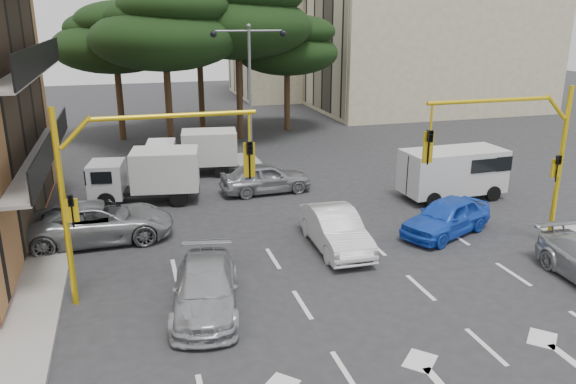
{
  "coord_description": "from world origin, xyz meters",
  "views": [
    {
      "loc": [
        -6.63,
        -14.45,
        8.42
      ],
      "look_at": [
        -0.68,
        6.12,
        1.6
      ],
      "focal_mm": 35.0,
      "sensor_mm": 36.0,
      "label": 1
    }
  ],
  "objects_px": {
    "car_silver_wagon": "(206,289)",
    "box_truck_a": "(146,176)",
    "street_lamp_center": "(250,71)",
    "van_white": "(452,173)",
    "car_white_hatch": "(335,229)",
    "signal_mast_left": "(126,176)",
    "car_silver_cross_a": "(99,222)",
    "car_silver_cross_b": "(266,178)",
    "box_truck_b": "(193,153)",
    "signal_mast_right": "(522,147)",
    "car_blue_compact": "(446,217)"
  },
  "relations": [
    {
      "from": "car_silver_wagon",
      "to": "box_truck_a",
      "type": "distance_m",
      "value": 10.89
    },
    {
      "from": "signal_mast_left",
      "to": "box_truck_a",
      "type": "xyz_separation_m",
      "value": [
        0.79,
        9.36,
        -2.65
      ]
    },
    {
      "from": "street_lamp_center",
      "to": "car_white_hatch",
      "type": "distance_m",
      "value": 13.08
    },
    {
      "from": "van_white",
      "to": "box_truck_a",
      "type": "relative_size",
      "value": 0.96
    },
    {
      "from": "car_silver_cross_a",
      "to": "car_silver_cross_b",
      "type": "relative_size",
      "value": 1.26
    },
    {
      "from": "car_silver_cross_b",
      "to": "van_white",
      "type": "distance_m",
      "value": 8.94
    },
    {
      "from": "car_silver_cross_b",
      "to": "box_truck_b",
      "type": "distance_m",
      "value": 5.23
    },
    {
      "from": "car_silver_cross_b",
      "to": "van_white",
      "type": "relative_size",
      "value": 0.92
    },
    {
      "from": "car_white_hatch",
      "to": "car_silver_wagon",
      "type": "bearing_deg",
      "value": -147.33
    },
    {
      "from": "car_silver_cross_a",
      "to": "box_truck_a",
      "type": "distance_m",
      "value": 4.8
    },
    {
      "from": "signal_mast_right",
      "to": "street_lamp_center",
      "type": "xyz_separation_m",
      "value": [
        -6.8,
        14.01,
        1.54
      ]
    },
    {
      "from": "car_white_hatch",
      "to": "car_silver_cross_b",
      "type": "height_order",
      "value": "car_silver_cross_b"
    },
    {
      "from": "signal_mast_left",
      "to": "van_white",
      "type": "bearing_deg",
      "value": 21.93
    },
    {
      "from": "street_lamp_center",
      "to": "car_silver_wagon",
      "type": "distance_m",
      "value": 16.87
    },
    {
      "from": "street_lamp_center",
      "to": "van_white",
      "type": "relative_size",
      "value": 1.61
    },
    {
      "from": "signal_mast_left",
      "to": "box_truck_b",
      "type": "distance_m",
      "value": 14.21
    },
    {
      "from": "box_truck_b",
      "to": "street_lamp_center",
      "type": "bearing_deg",
      "value": -73.6
    },
    {
      "from": "car_silver_cross_a",
      "to": "box_truck_b",
      "type": "bearing_deg",
      "value": -30.5
    },
    {
      "from": "car_silver_wagon",
      "to": "car_white_hatch",
      "type": "bearing_deg",
      "value": 41.41
    },
    {
      "from": "van_white",
      "to": "street_lamp_center",
      "type": "bearing_deg",
      "value": -137.19
    },
    {
      "from": "car_silver_wagon",
      "to": "box_truck_b",
      "type": "distance_m",
      "value": 15.04
    },
    {
      "from": "car_blue_compact",
      "to": "car_silver_cross_a",
      "type": "bearing_deg",
      "value": -127.92
    },
    {
      "from": "street_lamp_center",
      "to": "box_truck_a",
      "type": "distance_m",
      "value": 8.68
    },
    {
      "from": "car_silver_wagon",
      "to": "street_lamp_center",
      "type": "bearing_deg",
      "value": 82.62
    },
    {
      "from": "van_white",
      "to": "signal_mast_left",
      "type": "bearing_deg",
      "value": -69.87
    },
    {
      "from": "car_white_hatch",
      "to": "car_silver_cross_b",
      "type": "relative_size",
      "value": 1.03
    },
    {
      "from": "car_blue_compact",
      "to": "box_truck_a",
      "type": "relative_size",
      "value": 0.86
    },
    {
      "from": "street_lamp_center",
      "to": "van_white",
      "type": "distance_m",
      "value": 12.09
    },
    {
      "from": "car_white_hatch",
      "to": "box_truck_a",
      "type": "height_order",
      "value": "box_truck_a"
    },
    {
      "from": "car_silver_cross_a",
      "to": "van_white",
      "type": "height_order",
      "value": "van_white"
    },
    {
      "from": "car_blue_compact",
      "to": "car_silver_cross_b",
      "type": "bearing_deg",
      "value": -167.43
    },
    {
      "from": "car_blue_compact",
      "to": "van_white",
      "type": "relative_size",
      "value": 0.89
    },
    {
      "from": "car_silver_cross_a",
      "to": "van_white",
      "type": "bearing_deg",
      "value": -88.31
    },
    {
      "from": "street_lamp_center",
      "to": "car_silver_cross_a",
      "type": "distance_m",
      "value": 12.91
    },
    {
      "from": "street_lamp_center",
      "to": "car_white_hatch",
      "type": "xyz_separation_m",
      "value": [
        0.48,
        -12.21,
        -4.68
      ]
    },
    {
      "from": "car_white_hatch",
      "to": "car_silver_cross_b",
      "type": "distance_m",
      "value": 7.47
    },
    {
      "from": "car_silver_cross_a",
      "to": "van_white",
      "type": "distance_m",
      "value": 15.99
    },
    {
      "from": "car_silver_cross_a",
      "to": "van_white",
      "type": "xyz_separation_m",
      "value": [
        15.96,
        0.93,
        0.43
      ]
    },
    {
      "from": "signal_mast_left",
      "to": "box_truck_b",
      "type": "relative_size",
      "value": 1.24
    },
    {
      "from": "street_lamp_center",
      "to": "car_blue_compact",
      "type": "relative_size",
      "value": 1.8
    },
    {
      "from": "box_truck_b",
      "to": "car_blue_compact",
      "type": "bearing_deg",
      "value": -135.81
    },
    {
      "from": "signal_mast_right",
      "to": "signal_mast_left",
      "type": "bearing_deg",
      "value": 180.0
    },
    {
      "from": "signal_mast_right",
      "to": "car_blue_compact",
      "type": "xyz_separation_m",
      "value": [
        -1.58,
        1.9,
        -3.15
      ]
    },
    {
      "from": "car_silver_wagon",
      "to": "box_truck_b",
      "type": "bearing_deg",
      "value": 94.21
    },
    {
      "from": "signal_mast_left",
      "to": "car_blue_compact",
      "type": "relative_size",
      "value": 1.39
    },
    {
      "from": "car_silver_cross_b",
      "to": "box_truck_a",
      "type": "relative_size",
      "value": 0.88
    },
    {
      "from": "car_white_hatch",
      "to": "car_silver_wagon",
      "type": "relative_size",
      "value": 0.97
    },
    {
      "from": "car_white_hatch",
      "to": "signal_mast_left",
      "type": "bearing_deg",
      "value": -164.89
    },
    {
      "from": "car_white_hatch",
      "to": "signal_mast_right",
      "type": "bearing_deg",
      "value": -14.66
    },
    {
      "from": "van_white",
      "to": "box_truck_a",
      "type": "distance_m",
      "value": 14.38
    }
  ]
}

